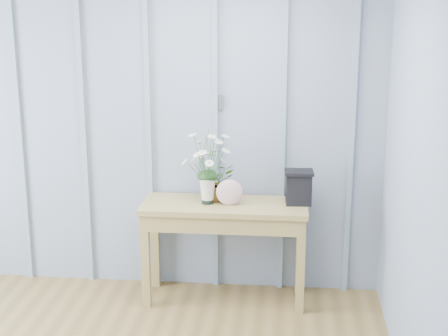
# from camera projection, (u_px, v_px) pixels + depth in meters

# --- Properties ---
(room_shell) EXTENTS (4.00, 4.50, 2.50)m
(room_shell) POSITION_uv_depth(u_px,v_px,m) (49.00, 42.00, 3.67)
(room_shell) COLOR #828EA5
(room_shell) RESTS_ON ground
(sideboard) EXTENTS (1.20, 0.45, 0.75)m
(sideboard) POSITION_uv_depth(u_px,v_px,m) (225.00, 218.00, 4.99)
(sideboard) COLOR olive
(sideboard) RESTS_ON ground
(daisy_vase) EXTENTS (0.38, 0.29, 0.54)m
(daisy_vase) POSITION_uv_depth(u_px,v_px,m) (207.00, 158.00, 4.87)
(daisy_vase) COLOR black
(daisy_vase) RESTS_ON sideboard
(spider_plant) EXTENTS (0.33, 0.32, 0.28)m
(spider_plant) POSITION_uv_depth(u_px,v_px,m) (216.00, 182.00, 5.00)
(spider_plant) COLOR #153514
(spider_plant) RESTS_ON sideboard
(felt_disc_vessel) EXTENTS (0.19, 0.06, 0.19)m
(felt_disc_vessel) POSITION_uv_depth(u_px,v_px,m) (229.00, 192.00, 4.89)
(felt_disc_vessel) COLOR #9C5068
(felt_disc_vessel) RESTS_ON sideboard
(carved_box) EXTENTS (0.21, 0.17, 0.25)m
(carved_box) POSITION_uv_depth(u_px,v_px,m) (299.00, 187.00, 4.92)
(carved_box) COLOR black
(carved_box) RESTS_ON sideboard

